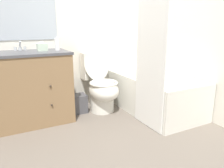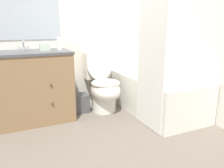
{
  "view_description": "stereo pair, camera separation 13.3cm",
  "coord_description": "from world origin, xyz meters",
  "px_view_note": "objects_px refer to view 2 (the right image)",
  "views": [
    {
      "loc": [
        -1.01,
        -1.41,
        1.16
      ],
      "look_at": [
        0.11,
        0.73,
        0.53
      ],
      "focal_mm": 35.0,
      "sensor_mm": 36.0,
      "label": 1
    },
    {
      "loc": [
        -0.89,
        -1.47,
        1.16
      ],
      "look_at": [
        0.11,
        0.73,
        0.53
      ],
      "focal_mm": 35.0,
      "sensor_mm": 36.0,
      "label": 2
    }
  ],
  "objects_px": {
    "vanity_cabinet": "(28,86)",
    "wastebasket": "(80,103)",
    "bathtub": "(156,94)",
    "soap_dispenser": "(59,44)",
    "bath_towel_folded": "(169,81)",
    "toilet": "(103,86)",
    "sink_faucet": "(24,47)",
    "tissue_box": "(45,47)"
  },
  "relations": [
    {
      "from": "bath_towel_folded",
      "to": "sink_faucet",
      "type": "bearing_deg",
      "value": 144.75
    },
    {
      "from": "vanity_cabinet",
      "to": "wastebasket",
      "type": "relative_size",
      "value": 4.14
    },
    {
      "from": "wastebasket",
      "to": "soap_dispenser",
      "type": "xyz_separation_m",
      "value": [
        -0.23,
        -0.02,
        0.83
      ]
    },
    {
      "from": "bathtub",
      "to": "tissue_box",
      "type": "height_order",
      "value": "tissue_box"
    },
    {
      "from": "soap_dispenser",
      "to": "bath_towel_folded",
      "type": "relative_size",
      "value": 0.57
    },
    {
      "from": "sink_faucet",
      "to": "toilet",
      "type": "distance_m",
      "value": 1.15
    },
    {
      "from": "sink_faucet",
      "to": "vanity_cabinet",
      "type": "bearing_deg",
      "value": -90.0
    },
    {
      "from": "tissue_box",
      "to": "sink_faucet",
      "type": "bearing_deg",
      "value": 146.0
    },
    {
      "from": "vanity_cabinet",
      "to": "bathtub",
      "type": "bearing_deg",
      "value": -13.87
    },
    {
      "from": "sink_faucet",
      "to": "bathtub",
      "type": "distance_m",
      "value": 1.86
    },
    {
      "from": "bathtub",
      "to": "vanity_cabinet",
      "type": "bearing_deg",
      "value": 166.13
    },
    {
      "from": "bathtub",
      "to": "soap_dispenser",
      "type": "xyz_separation_m",
      "value": [
        -1.22,
        0.39,
        0.7
      ]
    },
    {
      "from": "soap_dispenser",
      "to": "bath_towel_folded",
      "type": "bearing_deg",
      "value": -38.32
    },
    {
      "from": "vanity_cabinet",
      "to": "bathtub",
      "type": "distance_m",
      "value": 1.69
    },
    {
      "from": "toilet",
      "to": "tissue_box",
      "type": "xyz_separation_m",
      "value": [
        -0.74,
        0.1,
        0.57
      ]
    },
    {
      "from": "wastebasket",
      "to": "sink_faucet",
      "type": "bearing_deg",
      "value": 164.09
    },
    {
      "from": "bathtub",
      "to": "soap_dispenser",
      "type": "distance_m",
      "value": 1.46
    },
    {
      "from": "wastebasket",
      "to": "soap_dispenser",
      "type": "distance_m",
      "value": 0.86
    },
    {
      "from": "vanity_cabinet",
      "to": "wastebasket",
      "type": "xyz_separation_m",
      "value": [
        0.64,
        0.01,
        -0.32
      ]
    },
    {
      "from": "sink_faucet",
      "to": "bath_towel_folded",
      "type": "distance_m",
      "value": 1.84
    },
    {
      "from": "vanity_cabinet",
      "to": "tissue_box",
      "type": "xyz_separation_m",
      "value": [
        0.24,
        0.03,
        0.48
      ]
    },
    {
      "from": "bath_towel_folded",
      "to": "toilet",
      "type": "bearing_deg",
      "value": 122.57
    },
    {
      "from": "sink_faucet",
      "to": "soap_dispenser",
      "type": "xyz_separation_m",
      "value": [
        0.41,
        -0.2,
        0.04
      ]
    },
    {
      "from": "vanity_cabinet",
      "to": "soap_dispenser",
      "type": "height_order",
      "value": "soap_dispenser"
    },
    {
      "from": "sink_faucet",
      "to": "bathtub",
      "type": "bearing_deg",
      "value": -20.07
    },
    {
      "from": "bath_towel_folded",
      "to": "wastebasket",
      "type": "bearing_deg",
      "value": 133.99
    },
    {
      "from": "vanity_cabinet",
      "to": "toilet",
      "type": "bearing_deg",
      "value": -3.79
    },
    {
      "from": "bath_towel_folded",
      "to": "tissue_box",
      "type": "bearing_deg",
      "value": 144.51
    },
    {
      "from": "tissue_box",
      "to": "bathtub",
      "type": "bearing_deg",
      "value": -17.39
    },
    {
      "from": "soap_dispenser",
      "to": "bath_towel_folded",
      "type": "distance_m",
      "value": 1.41
    },
    {
      "from": "toilet",
      "to": "bath_towel_folded",
      "type": "height_order",
      "value": "toilet"
    },
    {
      "from": "vanity_cabinet",
      "to": "wastebasket",
      "type": "height_order",
      "value": "vanity_cabinet"
    },
    {
      "from": "vanity_cabinet",
      "to": "bathtub",
      "type": "relative_size",
      "value": 0.76
    },
    {
      "from": "soap_dispenser",
      "to": "bathtub",
      "type": "bearing_deg",
      "value": -17.87
    },
    {
      "from": "bath_towel_folded",
      "to": "soap_dispenser",
      "type": "bearing_deg",
      "value": 141.68
    },
    {
      "from": "toilet",
      "to": "bath_towel_folded",
      "type": "xyz_separation_m",
      "value": [
        0.5,
        -0.78,
        0.2
      ]
    },
    {
      "from": "tissue_box",
      "to": "bath_towel_folded",
      "type": "distance_m",
      "value": 1.56
    },
    {
      "from": "toilet",
      "to": "bath_towel_folded",
      "type": "distance_m",
      "value": 0.95
    },
    {
      "from": "vanity_cabinet",
      "to": "wastebasket",
      "type": "distance_m",
      "value": 0.72
    },
    {
      "from": "wastebasket",
      "to": "bath_towel_folded",
      "type": "bearing_deg",
      "value": -46.01
    },
    {
      "from": "wastebasket",
      "to": "tissue_box",
      "type": "bearing_deg",
      "value": 176.53
    },
    {
      "from": "toilet",
      "to": "tissue_box",
      "type": "height_order",
      "value": "tissue_box"
    }
  ]
}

